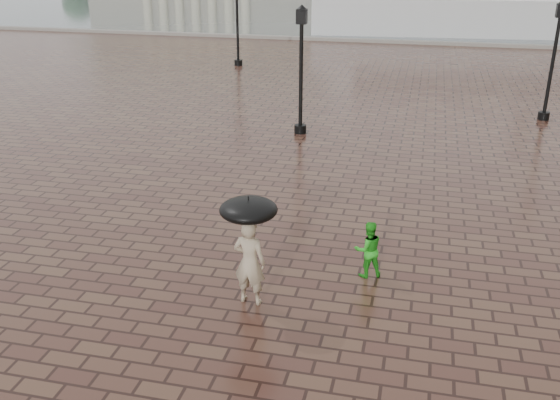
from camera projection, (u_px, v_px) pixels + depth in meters
name	position (u px, v px, depth m)	size (l,w,h in m)	color
ground	(489.00, 291.00, 12.76)	(300.00, 300.00, 0.00)	#3A201A
quay_edge	(455.00, 45.00, 41.43)	(80.00, 0.60, 0.30)	slate
street_lamps	(433.00, 42.00, 27.84)	(21.44, 14.44, 4.40)	black
adult_pedestrian	(250.00, 262.00, 12.03)	(0.64, 0.42, 1.77)	tan
child_pedestrian	(368.00, 249.00, 13.09)	(0.61, 0.47, 1.25)	green
umbrella	(249.00, 210.00, 11.60)	(1.10, 1.10, 1.16)	black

